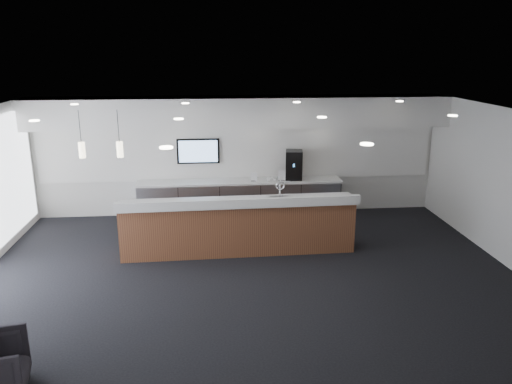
{
  "coord_description": "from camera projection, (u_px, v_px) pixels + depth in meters",
  "views": [
    {
      "loc": [
        -0.67,
        -8.3,
        4.07
      ],
      "look_at": [
        0.2,
        1.3,
        1.31
      ],
      "focal_mm": 35.0,
      "sensor_mm": 36.0,
      "label": 1
    }
  ],
  "objects": [
    {
      "name": "pendant_left",
      "position": [
        116.0,
        153.0,
        9.07
      ],
      "size": [
        0.12,
        0.12,
        0.3
      ],
      "primitive_type": "cylinder",
      "color": "#F5E8BF",
      "rests_on": "ceiling"
    },
    {
      "name": "info_sign_right",
      "position": [
        282.0,
        175.0,
        12.3
      ],
      "size": [
        0.2,
        0.05,
        0.26
      ],
      "primitive_type": "cube",
      "rotation": [
        0.0,
        0.0,
        -0.16
      ],
      "color": "white",
      "rests_on": "back_credenza"
    },
    {
      "name": "service_counter",
      "position": [
        239.0,
        226.0,
        10.27
      ],
      "size": [
        4.85,
        0.93,
        1.49
      ],
      "rotation": [
        0.0,
        0.0,
        0.03
      ],
      "color": "#5A301E",
      "rests_on": "ground"
    },
    {
      "name": "wall_tv",
      "position": [
        198.0,
        151.0,
        12.33
      ],
      "size": [
        1.05,
        0.08,
        0.62
      ],
      "color": "black",
      "rests_on": "back_wall"
    },
    {
      "name": "soffit_bulkhead",
      "position": [
        239.0,
        112.0,
        11.8
      ],
      "size": [
        10.0,
        0.9,
        0.7
      ],
      "primitive_type": "cube",
      "color": "white",
      "rests_on": "back_wall"
    },
    {
      "name": "cup_0",
      "position": [
        297.0,
        178.0,
        12.36
      ],
      "size": [
        0.09,
        0.09,
        0.09
      ],
      "primitive_type": "imported",
      "color": "white",
      "rests_on": "back_credenza"
    },
    {
      "name": "cup_4",
      "position": [
        275.0,
        179.0,
        12.31
      ],
      "size": [
        0.13,
        0.13,
        0.09
      ],
      "primitive_type": "imported",
      "rotation": [
        0.0,
        0.0,
        2.58
      ],
      "color": "white",
      "rests_on": "back_credenza"
    },
    {
      "name": "cup_2",
      "position": [
        286.0,
        179.0,
        12.34
      ],
      "size": [
        0.11,
        0.11,
        0.09
      ],
      "primitive_type": "imported",
      "rotation": [
        0.0,
        0.0,
        1.29
      ],
      "color": "white",
      "rests_on": "back_credenza"
    },
    {
      "name": "cup_5",
      "position": [
        269.0,
        179.0,
        12.3
      ],
      "size": [
        0.1,
        0.1,
        0.09
      ],
      "primitive_type": "imported",
      "rotation": [
        0.0,
        0.0,
        3.23
      ],
      "color": "white",
      "rests_on": "back_credenza"
    },
    {
      "name": "cup_1",
      "position": [
        291.0,
        178.0,
        12.35
      ],
      "size": [
        0.13,
        0.13,
        0.09
      ],
      "primitive_type": "imported",
      "rotation": [
        0.0,
        0.0,
        0.65
      ],
      "color": "white",
      "rests_on": "back_credenza"
    },
    {
      "name": "alcove_panel",
      "position": [
        238.0,
        152.0,
        12.49
      ],
      "size": [
        9.8,
        0.06,
        1.4
      ],
      "primitive_type": "cube",
      "color": "white",
      "rests_on": "back_wall"
    },
    {
      "name": "ground",
      "position": [
        252.0,
        280.0,
        9.13
      ],
      "size": [
        10.0,
        10.0,
        0.0
      ],
      "primitive_type": "plane",
      "color": "black",
      "rests_on": "ground"
    },
    {
      "name": "back_wall",
      "position": [
        238.0,
        156.0,
        12.54
      ],
      "size": [
        10.0,
        0.02,
        3.0
      ],
      "primitive_type": "cube",
      "color": "silver",
      "rests_on": "ground"
    },
    {
      "name": "back_credenza",
      "position": [
        240.0,
        198.0,
        12.48
      ],
      "size": [
        5.06,
        0.66,
        0.95
      ],
      "color": "gray",
      "rests_on": "ground"
    },
    {
      "name": "cup_3",
      "position": [
        280.0,
        179.0,
        12.33
      ],
      "size": [
        0.12,
        0.12,
        0.09
      ],
      "primitive_type": "imported",
      "rotation": [
        0.0,
        0.0,
        1.94
      ],
      "color": "white",
      "rests_on": "back_credenza"
    },
    {
      "name": "ceiling_can_lights",
      "position": [
        251.0,
        118.0,
        8.31
      ],
      "size": [
        7.0,
        5.0,
        0.02
      ],
      "primitive_type": null,
      "color": "silver",
      "rests_on": "ceiling"
    },
    {
      "name": "info_sign_left",
      "position": [
        254.0,
        177.0,
        12.26
      ],
      "size": [
        0.16,
        0.06,
        0.22
      ],
      "primitive_type": "cube",
      "rotation": [
        0.0,
        0.0,
        -0.27
      ],
      "color": "white",
      "rests_on": "back_credenza"
    },
    {
      "name": "coffee_machine",
      "position": [
        294.0,
        165.0,
        12.4
      ],
      "size": [
        0.48,
        0.57,
        0.72
      ],
      "rotation": [
        0.0,
        0.0,
        -0.15
      ],
      "color": "black",
      "rests_on": "back_credenza"
    },
    {
      "name": "pendant_right",
      "position": [
        77.0,
        154.0,
        9.0
      ],
      "size": [
        0.12,
        0.12,
        0.3
      ],
      "primitive_type": "cylinder",
      "color": "#F5E8BF",
      "rests_on": "ceiling"
    },
    {
      "name": "ceiling",
      "position": [
        251.0,
        116.0,
        8.3
      ],
      "size": [
        10.0,
        8.0,
        0.02
      ],
      "primitive_type": "cube",
      "color": "black",
      "rests_on": "back_wall"
    }
  ]
}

